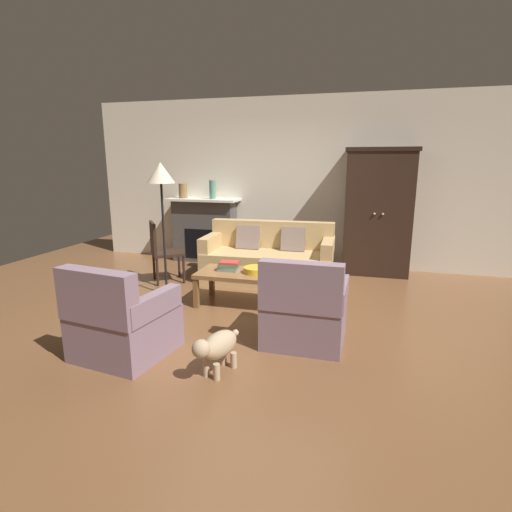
{
  "coord_description": "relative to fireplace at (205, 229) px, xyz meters",
  "views": [
    {
      "loc": [
        1.22,
        -4.33,
        1.75
      ],
      "look_at": [
        -0.13,
        0.61,
        0.55
      ],
      "focal_mm": 28.33,
      "sensor_mm": 36.0,
      "label": 1
    }
  ],
  "objects": [
    {
      "name": "fruit_bowl",
      "position": [
        1.51,
        -2.02,
        -0.11
      ],
      "size": [
        0.32,
        0.32,
        0.07
      ],
      "primitive_type": "cylinder",
      "color": "gold",
      "rests_on": "coffee_table"
    },
    {
      "name": "armchair_near_right",
      "position": [
        2.25,
        -2.92,
        -0.25
      ],
      "size": [
        0.79,
        0.78,
        0.88
      ],
      "color": "gray",
      "rests_on": "ground"
    },
    {
      "name": "mantel_vase_bronze",
      "position": [
        -0.38,
        -0.02,
        0.68
      ],
      "size": [
        0.15,
        0.15,
        0.26
      ],
      "primitive_type": "cylinder",
      "color": "olive",
      "rests_on": "fireplace"
    },
    {
      "name": "side_chair_wooden",
      "position": [
        -0.1,
        -1.41,
        -0.06
      ],
      "size": [
        0.62,
        0.62,
        0.9
      ],
      "color": "black",
      "rests_on": "ground"
    },
    {
      "name": "dog",
      "position": [
        1.64,
        -3.72,
        -0.32
      ],
      "size": [
        0.31,
        0.55,
        0.39
      ],
      "color": "tan",
      "rests_on": "ground"
    },
    {
      "name": "couch",
      "position": [
        1.39,
        -0.88,
        -0.25
      ],
      "size": [
        1.95,
        0.92,
        0.86
      ],
      "color": "tan",
      "rests_on": "ground"
    },
    {
      "name": "coffee_table",
      "position": [
        1.34,
        -2.04,
        -0.2
      ],
      "size": [
        1.1,
        0.6,
        0.42
      ],
      "color": "olive",
      "rests_on": "ground"
    },
    {
      "name": "book_stack",
      "position": [
        1.15,
        -2.01,
        -0.09
      ],
      "size": [
        0.26,
        0.19,
        0.12
      ],
      "color": "gray",
      "rests_on": "coffee_table"
    },
    {
      "name": "ground_plane",
      "position": [
        1.55,
        -2.3,
        -0.57
      ],
      "size": [
        9.6,
        9.6,
        0.0
      ],
      "primitive_type": "plane",
      "color": "brown"
    },
    {
      "name": "mantel_vase_jade",
      "position": [
        0.18,
        -0.02,
        0.71
      ],
      "size": [
        0.11,
        0.11,
        0.32
      ],
      "primitive_type": "cylinder",
      "color": "slate",
      "rests_on": "fireplace"
    },
    {
      "name": "armchair_near_left",
      "position": [
        0.68,
        -3.64,
        -0.25
      ],
      "size": [
        0.87,
        0.87,
        0.88
      ],
      "color": "gray",
      "rests_on": "ground"
    },
    {
      "name": "fireplace",
      "position": [
        0.0,
        0.0,
        0.0
      ],
      "size": [
        1.26,
        0.48,
        1.12
      ],
      "color": "#4C4947",
      "rests_on": "ground"
    },
    {
      "name": "back_wall",
      "position": [
        1.55,
        0.25,
        0.83
      ],
      "size": [
        7.2,
        0.1,
        2.8
      ],
      "primitive_type": "cube",
      "color": "silver",
      "rests_on": "ground"
    },
    {
      "name": "floor_lamp",
      "position": [
        0.25,
        -1.97,
        0.94
      ],
      "size": [
        0.36,
        0.36,
        1.75
      ],
      "color": "black",
      "rests_on": "ground"
    },
    {
      "name": "armoire",
      "position": [
        2.95,
        -0.08,
        0.41
      ],
      "size": [
        1.06,
        0.57,
        1.96
      ],
      "color": "black",
      "rests_on": "ground"
    }
  ]
}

